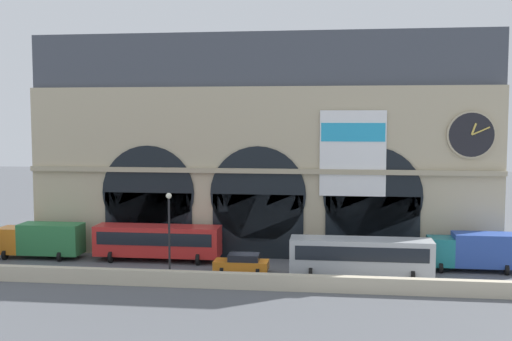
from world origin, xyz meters
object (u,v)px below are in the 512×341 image
(bus_midwest, at_px, (158,241))
(bus_mideast, at_px, (361,256))
(box_truck_west, at_px, (42,239))
(car_center, at_px, (242,263))
(box_truck_east, at_px, (476,250))
(street_lamp_quayside, at_px, (169,226))

(bus_midwest, xyz_separation_m, bus_mideast, (17.39, -3.61, 0.00))
(box_truck_west, xyz_separation_m, car_center, (18.53, -2.95, -0.90))
(bus_mideast, xyz_separation_m, box_truck_east, (9.45, 3.44, -0.08))
(box_truck_west, height_order, bus_midwest, box_truck_west)
(bus_mideast, height_order, box_truck_east, box_truck_east)
(bus_midwest, relative_size, box_truck_east, 1.47)
(box_truck_west, relative_size, street_lamp_quayside, 1.09)
(bus_mideast, relative_size, box_truck_east, 1.47)
(car_center, height_order, box_truck_east, box_truck_east)
(box_truck_west, relative_size, box_truck_east, 1.00)
(box_truck_west, distance_m, box_truck_east, 37.43)
(car_center, distance_m, street_lamp_quayside, 7.24)
(car_center, relative_size, bus_mideast, 0.40)
(box_truck_west, bearing_deg, car_center, -9.03)
(street_lamp_quayside, bearing_deg, box_truck_west, 153.39)
(car_center, height_order, street_lamp_quayside, street_lamp_quayside)
(car_center, bearing_deg, bus_mideast, -2.71)
(box_truck_west, height_order, bus_mideast, box_truck_west)
(box_truck_east, bearing_deg, car_center, -171.01)
(car_center, bearing_deg, box_truck_east, 8.99)
(bus_mideast, bearing_deg, bus_midwest, 168.28)
(bus_midwest, distance_m, street_lamp_quayside, 8.06)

